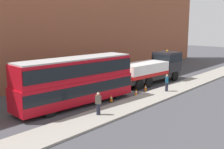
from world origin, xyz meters
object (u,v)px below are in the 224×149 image
Objects in this scene: traffic_cone_near_truck at (146,88)px; recovery_tow_truck at (153,68)px; traffic_cone_midway at (136,92)px; traffic_cone_near_bus at (111,98)px; pedestrian_onlooker at (98,104)px; pedestrian_bystander at (167,83)px; double_decker_bus at (76,79)px.

recovery_tow_truck is at bearing 22.60° from traffic_cone_near_truck.
traffic_cone_midway is at bearing -169.47° from traffic_cone_near_truck.
traffic_cone_near_bus is 1.00× the size of traffic_cone_near_truck.
pedestrian_bystander is at bearing -26.91° from pedestrian_onlooker.
pedestrian_bystander is at bearing -27.50° from traffic_cone_midway.
pedestrian_bystander is at bearing -17.51° from double_decker_bus.
traffic_cone_near_truck is at bearing -6.72° from double_decker_bus.
pedestrian_onlooker is 2.38× the size of traffic_cone_near_bus.
pedestrian_onlooker is at bearing -168.16° from traffic_cone_midway.
double_decker_bus reaches higher than recovery_tow_truck.
pedestrian_bystander reaches higher than traffic_cone_near_truck.
recovery_tow_truck reaches higher than traffic_cone_midway.
double_decker_bus is 3.78m from pedestrian_onlooker.
traffic_cone_near_truck is at bearing 0.03° from traffic_cone_near_bus.
traffic_cone_near_bus and traffic_cone_near_truck have the same top height.
double_decker_bus is at bearing 48.92° from pedestrian_onlooker.
pedestrian_bystander reaches higher than traffic_cone_midway.
traffic_cone_midway is (-6.03, -2.00, -1.42)m from recovery_tow_truck.
pedestrian_bystander is 2.38× the size of traffic_cone_near_truck.
pedestrian_onlooker is 2.38× the size of traffic_cone_midway.
recovery_tow_truck is 14.20× the size of traffic_cone_near_bus.
pedestrian_onlooker is at bearing -160.16° from recovery_tow_truck.
traffic_cone_near_bus is 1.00× the size of traffic_cone_midway.
pedestrian_bystander is at bearing -67.74° from traffic_cone_near_truck.
recovery_tow_truck is 6.51m from traffic_cone_midway.
recovery_tow_truck is 13.19m from pedestrian_onlooker.
pedestrian_bystander is 3.46m from traffic_cone_midway.
recovery_tow_truck reaches higher than pedestrian_bystander.
traffic_cone_near_truck is (2.21, 0.41, 0.00)m from traffic_cone_midway.
traffic_cone_near_bus is (-9.19, -1.59, -1.42)m from recovery_tow_truck.
pedestrian_onlooker is at bearing -168.49° from traffic_cone_near_truck.
traffic_cone_near_truck is at bearing -14.41° from pedestrian_onlooker.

